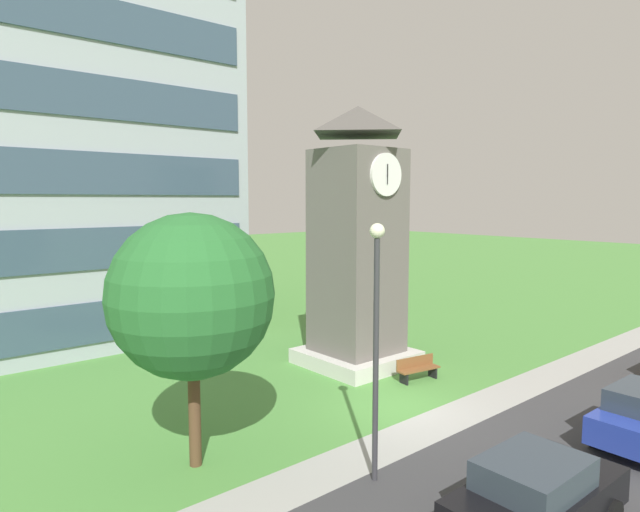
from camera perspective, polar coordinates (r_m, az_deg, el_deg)
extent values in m
plane|color=#4C893D|center=(18.84, 8.32, -15.52)|extent=(160.00, 160.00, 0.00)
cube|color=#38383A|center=(15.90, 25.97, -20.27)|extent=(120.00, 7.20, 0.01)
cube|color=#9E9E99|center=(17.90, 12.39, -16.78)|extent=(120.00, 1.60, 0.01)
cube|color=#9EA8B2|center=(32.11, -27.05, 15.93)|extent=(15.60, 13.55, 25.60)
cube|color=#384C60|center=(25.54, -22.26, -6.44)|extent=(14.35, 0.10, 1.80)
cube|color=#384C60|center=(25.07, -22.54, 0.73)|extent=(14.35, 0.10, 1.80)
cube|color=#384C60|center=(25.01, -22.83, 8.05)|extent=(14.35, 0.10, 1.80)
cube|color=#384C60|center=(25.36, -23.13, 15.28)|extent=(14.35, 0.10, 1.80)
cube|color=#384C60|center=(26.10, -23.44, 22.22)|extent=(14.35, 0.10, 1.80)
cube|color=#605B56|center=(22.37, 3.91, -0.29)|extent=(3.00, 3.00, 8.91)
cube|color=beige|center=(23.19, 3.84, -10.55)|extent=(4.06, 4.06, 0.60)
pyramid|color=#4D4945|center=(22.47, 4.01, 14.04)|extent=(3.30, 3.30, 1.14)
cylinder|color=white|center=(21.18, 6.96, 8.50)|extent=(1.65, 0.12, 1.65)
cylinder|color=white|center=(23.38, 6.74, 8.25)|extent=(0.12, 1.65, 1.65)
cube|color=black|center=(21.14, 7.11, 8.91)|extent=(0.06, 0.09, 0.50)
cube|color=black|center=(21.13, 7.13, 8.50)|extent=(0.05, 0.06, 0.74)
cube|color=brown|center=(21.41, 10.34, -11.62)|extent=(1.85, 0.77, 0.06)
cube|color=brown|center=(21.50, 9.96, -10.90)|extent=(1.78, 0.34, 0.40)
cube|color=black|center=(21.03, 8.82, -12.57)|extent=(0.15, 0.44, 0.45)
cube|color=black|center=(21.94, 11.77, -11.83)|extent=(0.15, 0.44, 0.45)
cylinder|color=#333338|center=(13.35, 5.89, -11.03)|extent=(0.14, 0.14, 5.97)
sphere|color=#F2EFCC|center=(12.80, 6.04, 2.65)|extent=(0.36, 0.36, 0.36)
cylinder|color=#513823|center=(14.85, -13.07, -15.46)|extent=(0.31, 0.31, 2.99)
sphere|color=#25642C|center=(14.05, -13.35, -4.10)|extent=(4.21, 4.21, 4.21)
cube|color=black|center=(12.98, 21.92, -22.84)|extent=(4.34, 1.95, 0.76)
cube|color=#2D3842|center=(12.50, 21.54, -20.49)|extent=(2.18, 1.69, 0.60)
cylinder|color=black|center=(14.59, 21.11, -21.11)|extent=(0.66, 0.23, 0.66)
cylinder|color=black|center=(19.86, 29.92, -14.12)|extent=(0.66, 0.23, 0.66)
cylinder|color=black|center=(17.66, 26.95, -16.48)|extent=(0.66, 0.23, 0.66)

